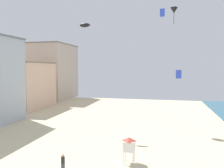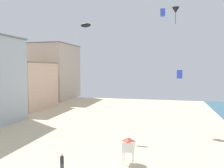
{
  "view_description": "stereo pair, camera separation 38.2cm",
  "coord_description": "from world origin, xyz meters",
  "px_view_note": "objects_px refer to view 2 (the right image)",
  "views": [
    {
      "loc": [
        9.58,
        -8.73,
        9.21
      ],
      "look_at": [
        3.58,
        17.34,
        7.41
      ],
      "focal_mm": 36.9,
      "sensor_mm": 36.0,
      "label": 1
    },
    {
      "loc": [
        9.96,
        -8.64,
        9.21
      ],
      "look_at": [
        3.58,
        17.34,
        7.41
      ],
      "focal_mm": 36.9,
      "sensor_mm": 36.0,
      "label": 2
    }
  ],
  "objects_px": {
    "lifeguard_stand": "(128,145)",
    "kite_blue_box_2": "(163,13)",
    "kite_flyer": "(62,162)",
    "kite_blue_box": "(179,74)",
    "kite_black_delta": "(176,10)",
    "kite_black_parafoil": "(86,25)"
  },
  "relations": [
    {
      "from": "kite_blue_box",
      "to": "kite_blue_box_2",
      "type": "height_order",
      "value": "kite_blue_box_2"
    },
    {
      "from": "kite_flyer",
      "to": "kite_blue_box",
      "type": "height_order",
      "value": "kite_blue_box"
    },
    {
      "from": "kite_blue_box",
      "to": "kite_black_delta",
      "type": "bearing_deg",
      "value": 92.02
    },
    {
      "from": "kite_flyer",
      "to": "kite_blue_box_2",
      "type": "relative_size",
      "value": 1.79
    },
    {
      "from": "lifeguard_stand",
      "to": "kite_black_delta",
      "type": "relative_size",
      "value": 0.82
    },
    {
      "from": "lifeguard_stand",
      "to": "kite_blue_box_2",
      "type": "height_order",
      "value": "kite_blue_box_2"
    },
    {
      "from": "kite_black_parafoil",
      "to": "kite_blue_box_2",
      "type": "bearing_deg",
      "value": -14.2
    },
    {
      "from": "kite_black_delta",
      "to": "kite_blue_box_2",
      "type": "relative_size",
      "value": 3.41
    },
    {
      "from": "lifeguard_stand",
      "to": "kite_black_delta",
      "type": "bearing_deg",
      "value": 58.53
    },
    {
      "from": "kite_black_delta",
      "to": "kite_flyer",
      "type": "bearing_deg",
      "value": -110.06
    },
    {
      "from": "lifeguard_stand",
      "to": "kite_blue_box",
      "type": "distance_m",
      "value": 15.47
    },
    {
      "from": "kite_black_delta",
      "to": "kite_blue_box_2",
      "type": "bearing_deg",
      "value": -96.75
    },
    {
      "from": "kite_blue_box",
      "to": "kite_blue_box_2",
      "type": "relative_size",
      "value": 1.33
    },
    {
      "from": "lifeguard_stand",
      "to": "kite_black_parafoil",
      "type": "height_order",
      "value": "kite_black_parafoil"
    },
    {
      "from": "kite_black_parafoil",
      "to": "kite_blue_box",
      "type": "bearing_deg",
      "value": 7.96
    },
    {
      "from": "kite_flyer",
      "to": "kite_black_parafoil",
      "type": "bearing_deg",
      "value": -11.7
    },
    {
      "from": "kite_flyer",
      "to": "kite_black_delta",
      "type": "bearing_deg",
      "value": -43.4
    },
    {
      "from": "kite_blue_box",
      "to": "kite_black_parafoil",
      "type": "height_order",
      "value": "kite_black_parafoil"
    },
    {
      "from": "kite_black_delta",
      "to": "kite_black_parafoil",
      "type": "xyz_separation_m",
      "value": [
        -13.2,
        -13.59,
        -4.7
      ]
    },
    {
      "from": "kite_blue_box",
      "to": "kite_black_parafoil",
      "type": "xyz_separation_m",
      "value": [
        -13.61,
        -1.9,
        7.24
      ]
    },
    {
      "from": "kite_flyer",
      "to": "kite_blue_box",
      "type": "relative_size",
      "value": 1.34
    },
    {
      "from": "lifeguard_stand",
      "to": "kite_blue_box",
      "type": "height_order",
      "value": "kite_blue_box"
    }
  ]
}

